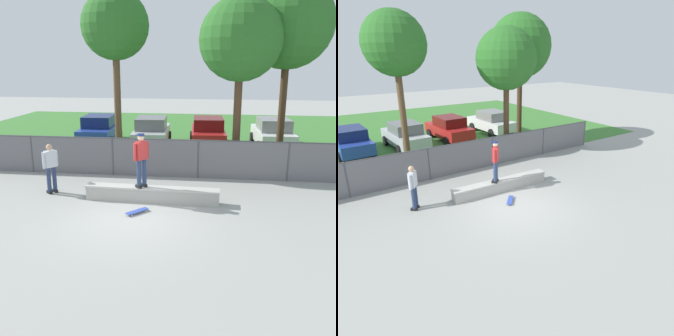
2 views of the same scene
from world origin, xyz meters
The scene contains 14 objects.
ground_plane centered at (0.00, 0.00, 0.00)m, with size 80.00×80.00×0.00m, color #9E9E99.
grass_strip centered at (0.00, 14.95, 0.01)m, with size 29.84×20.00×0.02m, color #3D7A33.
concrete_ledge centered at (0.38, 1.66, 0.26)m, with size 4.61×0.63×0.52m.
skateboarder centered at (0.05, 1.58, 1.55)m, with size 0.45×0.47×1.84m.
skateboard centered at (0.09, 0.53, 0.07)m, with size 0.68×0.73×0.09m.
chainlink_fence centered at (0.00, 4.65, 0.88)m, with size 17.91×0.07×1.61m.
tree_near_left centered at (-2.11, 6.97, 6.12)m, with size 3.03×3.03×7.71m.
tree_near_right centered at (3.32, 5.60, 5.45)m, with size 3.31×3.31×7.14m.
tree_mid centered at (5.34, 7.11, 6.13)m, with size 3.75×3.75×8.03m.
car_blue centered at (-4.28, 11.00, 0.84)m, with size 2.22×4.30×1.66m.
car_silver centered at (-1.14, 10.58, 0.84)m, with size 2.22×4.30×1.66m.
car_red centered at (2.00, 10.84, 0.84)m, with size 2.22×4.30×1.66m.
car_white centered at (5.56, 10.96, 0.84)m, with size 2.22×4.30×1.66m.
bystander centered at (-3.37, 2.08, 1.01)m, with size 0.43×0.50×1.82m.
Camera 1 is at (2.52, -10.64, 4.61)m, focal length 41.34 mm.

